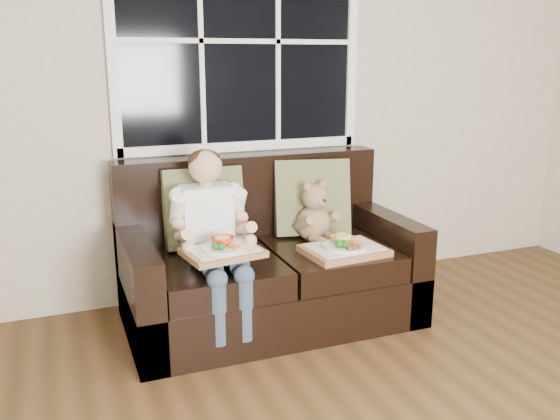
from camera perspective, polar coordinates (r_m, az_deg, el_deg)
name	(u,v)px	position (r m, az deg, el deg)	size (l,w,h in m)	color
window_back	(240,41)	(3.84, -3.90, 15.91)	(1.62, 0.04, 1.37)	black
loveseat	(267,268)	(3.62, -1.30, -5.63)	(1.70, 0.92, 0.96)	black
pillow_left	(204,208)	(3.55, -7.36, 0.23)	(0.48, 0.22, 0.49)	olive
pillow_right	(312,197)	(3.78, 3.07, 1.23)	(0.51, 0.32, 0.49)	olive
child	(212,224)	(3.29, -6.61, -1.34)	(0.41, 0.61, 0.94)	white
teddy_bear	(315,216)	(3.66, 3.35, -0.57)	(0.25, 0.31, 0.39)	#A38156
tray_left	(223,250)	(3.12, -5.54, -3.85)	(0.43, 0.36, 0.09)	#AD774E
tray_right	(344,249)	(3.45, 6.19, -3.71)	(0.48, 0.38, 0.10)	#AD774E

